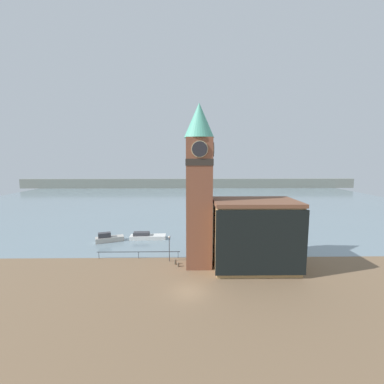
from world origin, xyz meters
The scene contains 11 objects.
ground_plane centered at (0.00, 0.00, 0.00)m, with size 160.00×160.00×0.00m, color brown.
water centered at (0.00, 70.59, 0.00)m, with size 160.00×120.00×0.00m.
far_shoreline centered at (0.00, 110.59, 2.50)m, with size 180.00×3.00×5.00m.
pier_railing centered at (-7.89, 10.34, 0.97)m, with size 12.94×0.08×1.09m.
clock_tower centered at (1.39, 7.61, 12.20)m, with size 4.16×4.16×22.99m.
pier_building centered at (9.18, 6.63, 4.89)m, with size 11.69×7.56×9.75m.
boat_near centered at (-8.24, 20.30, 0.51)m, with size 6.95×2.43×1.36m.
boat_far centered at (-15.12, 18.73, 0.66)m, with size 5.35×3.38×1.78m.
mooring_bollard_near centered at (-2.03, 7.97, 0.42)m, with size 0.32×0.32×0.78m.
mooring_bollard_far centered at (-1.57, 7.13, 0.34)m, with size 0.30×0.30×0.63m.
lamp_post centered at (-2.99, 9.11, 2.78)m, with size 0.32×0.32×3.98m.
Camera 1 is at (-0.14, -28.22, 15.33)m, focal length 24.00 mm.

